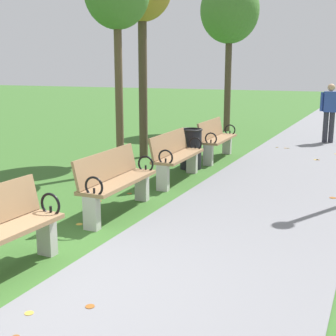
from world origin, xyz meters
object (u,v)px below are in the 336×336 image
(tree_4, at_px, (230,12))
(pedestrian_walking, at_px, (330,110))
(park_bench_4, at_px, (216,138))
(park_bench_3, at_px, (176,155))
(park_bench_2, at_px, (116,181))
(trash_bin, at_px, (191,149))

(tree_4, distance_m, pedestrian_walking, 4.60)
(pedestrian_walking, bearing_deg, park_bench_4, -120.88)
(park_bench_3, height_order, park_bench_4, same)
(park_bench_2, bearing_deg, park_bench_3, 90.00)
(park_bench_2, xyz_separation_m, trash_bin, (-0.15, 3.26, -0.06))
(tree_4, bearing_deg, park_bench_3, -79.93)
(park_bench_2, relative_size, tree_4, 0.33)
(tree_4, xyz_separation_m, trash_bin, (1.11, -5.98, -3.38))
(park_bench_4, bearing_deg, park_bench_2, -90.00)
(park_bench_2, height_order, pedestrian_walking, pedestrian_walking)
(pedestrian_walking, bearing_deg, park_bench_3, -109.85)
(park_bench_4, distance_m, tree_4, 5.96)
(tree_4, bearing_deg, pedestrian_walking, -21.10)
(park_bench_3, bearing_deg, park_bench_2, -90.00)
(pedestrian_walking, bearing_deg, trash_bin, -115.53)
(park_bench_4, relative_size, trash_bin, 1.92)
(park_bench_4, relative_size, tree_4, 0.33)
(tree_4, xyz_separation_m, pedestrian_walking, (3.35, -1.29, -2.87))
(park_bench_4, xyz_separation_m, trash_bin, (-0.15, -1.19, -0.06))
(park_bench_2, xyz_separation_m, tree_4, (-1.26, 9.24, 3.32))
(park_bench_2, height_order, park_bench_3, same)
(park_bench_4, xyz_separation_m, tree_4, (-1.26, 4.79, 3.32))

